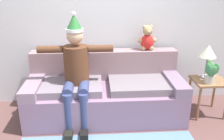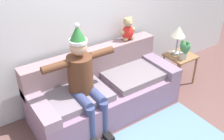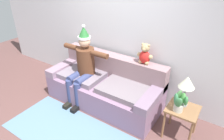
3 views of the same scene
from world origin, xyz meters
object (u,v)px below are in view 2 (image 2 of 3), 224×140
at_px(potted_plant, 184,49).
at_px(teddy_bear, 128,30).
at_px(side_table, 180,60).
at_px(person_seated, 84,80).
at_px(table_lamp, 178,33).
at_px(couch, 103,91).

bearing_deg(potted_plant, teddy_bear, 149.20).
bearing_deg(teddy_bear, side_table, -24.19).
xyz_separation_m(person_seated, table_lamp, (1.89, 0.16, 0.15)).
relative_size(couch, potted_plant, 6.18).
bearing_deg(potted_plant, person_seated, 179.16).
bearing_deg(side_table, teddy_bear, 155.81).
distance_m(side_table, table_lamp, 0.50).
distance_m(teddy_bear, table_lamp, 0.90).
distance_m(couch, table_lamp, 1.60).
distance_m(couch, person_seated, 0.62).
bearing_deg(table_lamp, couch, 179.44).
height_order(couch, teddy_bear, teddy_bear).
relative_size(side_table, table_lamp, 1.08).
bearing_deg(teddy_bear, potted_plant, -30.80).
height_order(teddy_bear, potted_plant, teddy_bear).
bearing_deg(potted_plant, side_table, 62.45).
bearing_deg(teddy_bear, person_seated, -156.43).
bearing_deg(couch, potted_plant, -7.73).
height_order(teddy_bear, side_table, teddy_bear).
relative_size(side_table, potted_plant, 1.53).
height_order(side_table, potted_plant, potted_plant).
distance_m(teddy_bear, potted_plant, 1.02).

